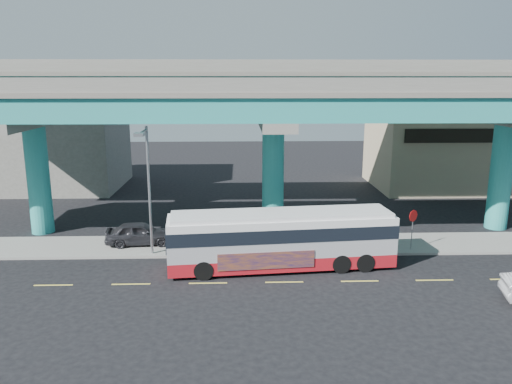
{
  "coord_description": "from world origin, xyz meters",
  "views": [
    {
      "loc": [
        -2.29,
        -24.71,
        10.45
      ],
      "look_at": [
        -1.34,
        4.0,
        3.9
      ],
      "focal_mm": 35.0,
      "sensor_mm": 36.0,
      "label": 1
    }
  ],
  "objects_px": {
    "transit_bus": "(282,238)",
    "street_lamp": "(147,174)",
    "parked_car": "(140,233)",
    "stop_sign": "(413,221)"
  },
  "relations": [
    {
      "from": "stop_sign",
      "to": "parked_car",
      "type": "bearing_deg",
      "value": 164.08
    },
    {
      "from": "transit_bus",
      "to": "stop_sign",
      "type": "xyz_separation_m",
      "value": [
        8.23,
        2.38,
        0.19
      ]
    },
    {
      "from": "parked_car",
      "to": "stop_sign",
      "type": "xyz_separation_m",
      "value": [
        16.9,
        -1.55,
        1.1
      ]
    },
    {
      "from": "transit_bus",
      "to": "parked_car",
      "type": "distance_m",
      "value": 9.57
    },
    {
      "from": "transit_bus",
      "to": "parked_car",
      "type": "relative_size",
      "value": 2.92
    },
    {
      "from": "street_lamp",
      "to": "transit_bus",
      "type": "bearing_deg",
      "value": -12.16
    },
    {
      "from": "parked_car",
      "to": "street_lamp",
      "type": "height_order",
      "value": "street_lamp"
    },
    {
      "from": "transit_bus",
      "to": "street_lamp",
      "type": "xyz_separation_m",
      "value": [
        -7.63,
        1.64,
        3.35
      ]
    },
    {
      "from": "street_lamp",
      "to": "stop_sign",
      "type": "relative_size",
      "value": 3.03
    },
    {
      "from": "parked_car",
      "to": "stop_sign",
      "type": "height_order",
      "value": "stop_sign"
    }
  ]
}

